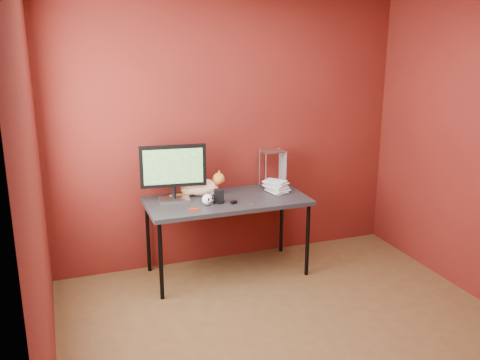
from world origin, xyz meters
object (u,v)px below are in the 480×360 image
object	(u,v)px
monitor	(173,170)
book_stack	(272,130)
speaker	(219,197)
desk	(227,204)
cat	(201,187)
skull_mug	(208,199)

from	to	relation	value
monitor	book_stack	distance (m)	0.99
monitor	speaker	size ratio (longest dim) A/B	4.97
desk	book_stack	world-z (taller)	book_stack
monitor	speaker	distance (m)	0.48
monitor	book_stack	xyz separation A→B (m)	(0.93, -0.09, 0.32)
book_stack	cat	bearing A→B (deg)	166.02
skull_mug	speaker	size ratio (longest dim) A/B	0.90
cat	book_stack	xyz separation A→B (m)	(0.65, -0.16, 0.53)
monitor	skull_mug	distance (m)	0.42
cat	skull_mug	world-z (taller)	cat
cat	speaker	world-z (taller)	cat
cat	speaker	bearing A→B (deg)	-50.06
cat	speaker	xyz separation A→B (m)	(0.10, -0.27, -0.03)
desk	speaker	world-z (taller)	speaker
desk	monitor	distance (m)	0.59
skull_mug	desk	bearing A→B (deg)	2.53
monitor	cat	xyz separation A→B (m)	(0.27, 0.07, -0.21)
skull_mug	book_stack	world-z (taller)	book_stack
monitor	skull_mug	world-z (taller)	monitor
desk	speaker	distance (m)	0.16
skull_mug	book_stack	size ratio (longest dim) A/B	0.09
desk	book_stack	bearing A→B (deg)	3.87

